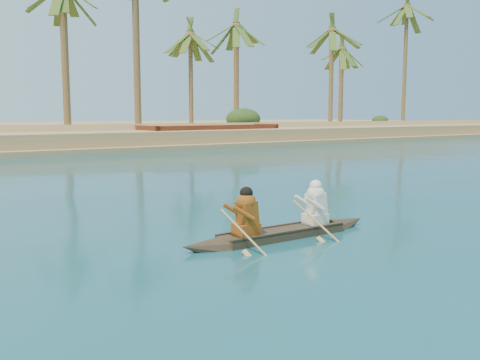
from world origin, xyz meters
TOP-DOWN VIEW (x-y plane):
  - ground at (0.00, 0.00)m, footprint 160.00×160.00m
  - canoe at (4.96, -2.12)m, footprint 4.81×0.70m
  - barge_right at (20.60, 27.00)m, footprint 11.87×4.49m

SIDE VIEW (x-z plane):
  - ground at x=0.00m, z-range 0.00..0.00m
  - canoe at x=4.96m, z-range -0.41..0.92m
  - barge_right at x=20.60m, z-range -0.29..1.66m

